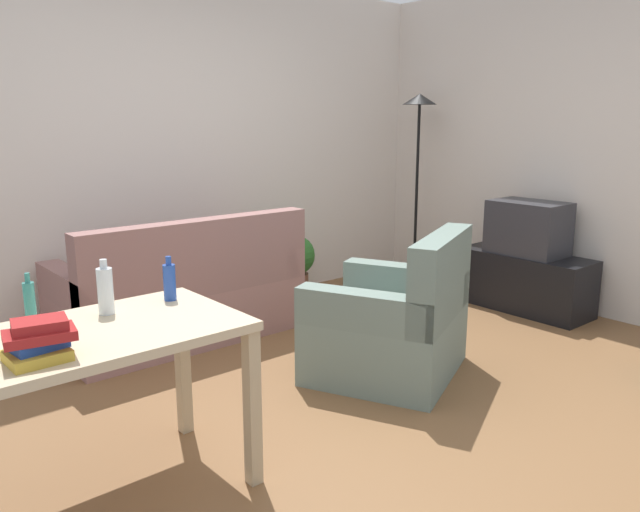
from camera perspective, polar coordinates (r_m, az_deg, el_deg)
name	(u,v)px	position (r m, az deg, el deg)	size (l,w,h in m)	color
ground_plane	(362,400)	(3.74, 3.87, -12.98)	(5.20, 4.40, 0.02)	brown
wall_rear	(173,149)	(5.18, -13.26, 9.50)	(5.20, 0.10, 2.70)	silver
wall_right	(600,149)	(5.52, 24.18, 8.91)	(0.10, 4.40, 2.70)	beige
couch	(183,298)	(4.68, -12.40, -3.74)	(1.72, 0.84, 0.92)	#996B66
tv_stand	(524,282)	(5.55, 18.11, -2.23)	(0.44, 1.10, 0.48)	black
tv	(528,228)	(5.46, 18.46, 2.45)	(0.41, 0.60, 0.44)	#2D2D33
torchiere_lamp	(418,137)	(6.11, 8.96, 10.69)	(0.32, 0.32, 1.81)	black
desk	(93,357)	(2.73, -19.99, -8.62)	(1.21, 0.71, 0.76)	#C6B28E
potted_plant	(295,262)	(5.60, -2.30, -0.52)	(0.36, 0.36, 0.57)	brown
armchair	(395,325)	(3.98, 6.84, -6.26)	(1.17, 1.14, 0.92)	slate
bottle_tall	(30,303)	(2.83, -24.93, -3.90)	(0.05, 0.05, 0.22)	teal
bottle_clear	(105,290)	(2.87, -18.98, -2.97)	(0.07, 0.07, 0.24)	silver
bottle_blue	(170,281)	(3.00, -13.56, -2.27)	(0.06, 0.06, 0.21)	#2347A3
book_stack	(39,341)	(2.43, -24.27, -7.09)	(0.26, 0.19, 0.15)	#B7932D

